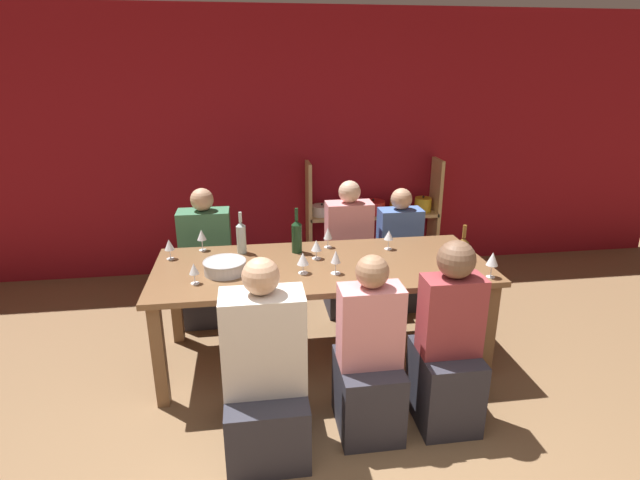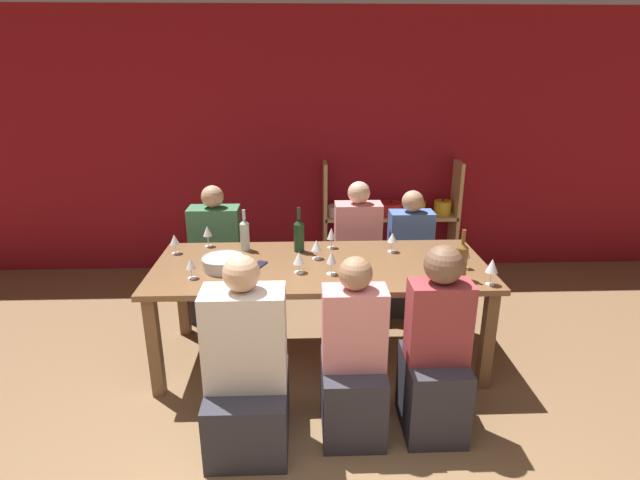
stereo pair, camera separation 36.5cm
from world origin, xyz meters
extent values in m
cube|color=maroon|center=(0.00, 3.83, 1.35)|extent=(8.80, 0.06, 2.70)
cube|color=tan|center=(0.26, 3.63, 0.60)|extent=(0.04, 0.30, 1.21)
cube|color=tan|center=(1.65, 3.63, 0.60)|extent=(0.04, 0.30, 1.21)
cube|color=tan|center=(0.95, 3.63, 0.02)|extent=(1.39, 0.30, 0.04)
cylinder|color=#338447|center=(0.67, 3.63, 0.10)|extent=(0.21, 0.21, 0.13)
sphere|color=black|center=(0.67, 3.63, 0.18)|extent=(0.02, 0.02, 0.02)
cylinder|color=#E0561E|center=(0.95, 3.63, 0.11)|extent=(0.20, 0.20, 0.15)
sphere|color=black|center=(0.95, 3.63, 0.20)|extent=(0.02, 0.02, 0.02)
cube|color=tan|center=(0.95, 3.63, 0.62)|extent=(1.39, 0.30, 0.04)
cylinder|color=silver|center=(0.40, 3.63, 0.69)|extent=(0.22, 0.22, 0.11)
sphere|color=black|center=(0.40, 3.63, 0.76)|extent=(0.02, 0.02, 0.02)
cylinder|color=#235BAD|center=(0.67, 3.63, 0.70)|extent=(0.18, 0.18, 0.12)
sphere|color=black|center=(0.67, 3.63, 0.78)|extent=(0.02, 0.02, 0.02)
cylinder|color=red|center=(0.95, 3.63, 0.71)|extent=(0.25, 0.25, 0.14)
sphere|color=black|center=(0.95, 3.63, 0.79)|extent=(0.02, 0.02, 0.02)
cylinder|color=gold|center=(1.23, 3.63, 0.71)|extent=(0.18, 0.18, 0.14)
sphere|color=black|center=(1.23, 3.63, 0.79)|extent=(0.02, 0.02, 0.02)
cylinder|color=gold|center=(1.51, 3.63, 0.71)|extent=(0.18, 0.18, 0.15)
sphere|color=black|center=(1.51, 3.63, 0.80)|extent=(0.02, 0.02, 0.02)
cube|color=brown|center=(0.15, 1.92, 0.76)|extent=(2.41, 0.99, 0.04)
cube|color=brown|center=(-0.98, 1.51, 0.37)|extent=(0.08, 0.08, 0.74)
cube|color=brown|center=(1.27, 1.51, 0.37)|extent=(0.08, 0.08, 0.74)
cube|color=brown|center=(-0.98, 2.34, 0.37)|extent=(0.08, 0.08, 0.74)
cube|color=brown|center=(1.27, 2.34, 0.37)|extent=(0.08, 0.08, 0.74)
cylinder|color=#B7BABC|center=(-0.54, 1.86, 0.82)|extent=(0.29, 0.29, 0.09)
torus|color=#B7BABC|center=(-0.54, 1.86, 0.86)|extent=(0.30, 0.30, 0.01)
cylinder|color=#19381E|center=(-0.01, 2.20, 0.89)|extent=(0.08, 0.08, 0.22)
cone|color=#19381E|center=(-0.01, 2.20, 1.01)|extent=(0.08, 0.08, 0.04)
cylinder|color=#19381E|center=(-0.01, 2.20, 1.08)|extent=(0.03, 0.03, 0.09)
cylinder|color=brown|center=(1.08, 1.63, 0.89)|extent=(0.08, 0.08, 0.22)
cone|color=brown|center=(1.08, 1.63, 1.02)|extent=(0.08, 0.08, 0.04)
cylinder|color=brown|center=(1.08, 1.63, 1.08)|extent=(0.03, 0.03, 0.09)
cylinder|color=#B2C6C1|center=(-0.43, 2.24, 0.88)|extent=(0.07, 0.07, 0.21)
cone|color=#B2C6C1|center=(-0.43, 2.24, 1.01)|extent=(0.07, 0.07, 0.03)
cylinder|color=#B2C6C1|center=(-0.43, 2.24, 1.06)|extent=(0.03, 0.03, 0.08)
cylinder|color=white|center=(0.12, 2.03, 0.78)|extent=(0.07, 0.07, 0.00)
cylinder|color=white|center=(0.12, 2.03, 0.81)|extent=(0.01, 0.01, 0.06)
cone|color=white|center=(0.12, 2.03, 0.88)|extent=(0.08, 0.08, 0.08)
cylinder|color=white|center=(-0.95, 2.18, 0.78)|extent=(0.06, 0.06, 0.00)
cylinder|color=white|center=(-0.95, 2.18, 0.81)|extent=(0.01, 0.01, 0.07)
cone|color=white|center=(-0.95, 2.18, 0.89)|extent=(0.07, 0.07, 0.08)
cylinder|color=beige|center=(-0.95, 2.18, 0.87)|extent=(0.04, 0.04, 0.03)
cylinder|color=white|center=(-0.01, 1.78, 0.78)|extent=(0.07, 0.07, 0.00)
cylinder|color=white|center=(-0.01, 1.78, 0.81)|extent=(0.01, 0.01, 0.06)
cone|color=white|center=(-0.01, 1.78, 0.88)|extent=(0.08, 0.08, 0.08)
cylinder|color=white|center=(1.25, 1.52, 0.78)|extent=(0.06, 0.06, 0.00)
cylinder|color=white|center=(1.25, 1.52, 0.82)|extent=(0.01, 0.01, 0.08)
cone|color=white|center=(1.25, 1.52, 0.91)|extent=(0.08, 0.08, 0.09)
cylinder|color=white|center=(0.21, 1.74, 0.78)|extent=(0.07, 0.07, 0.00)
cylinder|color=white|center=(0.21, 1.74, 0.82)|extent=(0.01, 0.01, 0.08)
cone|color=white|center=(0.21, 1.74, 0.90)|extent=(0.07, 0.07, 0.09)
cylinder|color=white|center=(0.71, 2.16, 0.78)|extent=(0.06, 0.06, 0.00)
cylinder|color=white|center=(0.71, 2.16, 0.82)|extent=(0.01, 0.01, 0.08)
cone|color=white|center=(0.71, 2.16, 0.89)|extent=(0.07, 0.07, 0.07)
cylinder|color=maroon|center=(0.71, 2.16, 0.88)|extent=(0.04, 0.04, 0.03)
cylinder|color=white|center=(0.24, 2.27, 0.78)|extent=(0.06, 0.06, 0.00)
cylinder|color=white|center=(0.24, 2.27, 0.81)|extent=(0.01, 0.01, 0.07)
cone|color=white|center=(0.24, 2.27, 0.89)|extent=(0.07, 0.07, 0.09)
cylinder|color=white|center=(1.02, 1.71, 0.78)|extent=(0.06, 0.06, 0.00)
cylinder|color=white|center=(1.02, 1.71, 0.82)|extent=(0.01, 0.01, 0.08)
cone|color=white|center=(1.02, 1.71, 0.90)|extent=(0.06, 0.06, 0.08)
cylinder|color=maroon|center=(1.02, 1.71, 0.88)|extent=(0.04, 0.04, 0.03)
cylinder|color=white|center=(-0.73, 1.70, 0.78)|extent=(0.06, 0.06, 0.00)
cylinder|color=white|center=(-0.73, 1.70, 0.81)|extent=(0.01, 0.01, 0.07)
cone|color=white|center=(-0.73, 1.70, 0.88)|extent=(0.07, 0.07, 0.07)
cylinder|color=beige|center=(-0.73, 1.70, 0.86)|extent=(0.04, 0.04, 0.03)
cylinder|color=white|center=(0.99, 1.59, 0.78)|extent=(0.06, 0.06, 0.00)
cylinder|color=white|center=(0.99, 1.59, 0.81)|extent=(0.01, 0.01, 0.07)
cone|color=white|center=(0.99, 1.59, 0.90)|extent=(0.07, 0.07, 0.09)
cylinder|color=white|center=(1.17, 1.81, 0.78)|extent=(0.06, 0.06, 0.00)
cylinder|color=white|center=(1.17, 1.81, 0.82)|extent=(0.01, 0.01, 0.08)
cone|color=white|center=(1.17, 1.81, 0.90)|extent=(0.06, 0.06, 0.09)
cylinder|color=white|center=(-0.73, 2.34, 0.78)|extent=(0.06, 0.06, 0.00)
cylinder|color=white|center=(-0.73, 2.34, 0.82)|extent=(0.01, 0.01, 0.08)
cone|color=white|center=(-0.73, 2.34, 0.90)|extent=(0.07, 0.07, 0.08)
cube|color=#1E2338|center=(-0.30, 1.91, 0.78)|extent=(0.12, 0.17, 0.01)
cube|color=#2D2D38|center=(-0.31, 1.03, 0.20)|extent=(0.46, 0.57, 0.41)
cube|color=silver|center=(-0.31, 1.03, 0.70)|extent=(0.46, 0.25, 0.58)
sphere|color=tan|center=(-0.31, 1.03, 1.09)|extent=(0.20, 0.20, 0.20)
cube|color=#2D2D38|center=(0.99, 2.77, 0.21)|extent=(0.39, 0.48, 0.41)
cube|color=#4C70B7|center=(0.99, 2.77, 0.67)|extent=(0.39, 0.21, 0.51)
sphere|color=tan|center=(0.99, 2.77, 1.02)|extent=(0.19, 0.19, 0.19)
cube|color=#2D2D38|center=(0.31, 1.10, 0.23)|extent=(0.37, 0.46, 0.46)
cube|color=pink|center=(0.31, 1.10, 0.71)|extent=(0.37, 0.20, 0.49)
sphere|color=#9E7556|center=(0.31, 1.10, 1.05)|extent=(0.19, 0.19, 0.19)
cube|color=#2D2D38|center=(-0.75, 2.74, 0.21)|extent=(0.43, 0.54, 0.41)
cube|color=#3D7551|center=(-0.75, 2.74, 0.70)|extent=(0.43, 0.24, 0.57)
sphere|color=tan|center=(-0.75, 2.74, 1.08)|extent=(0.19, 0.19, 0.19)
cube|color=#2D2D38|center=(0.80, 1.11, 0.25)|extent=(0.36, 0.45, 0.49)
cube|color=#99383D|center=(0.80, 1.11, 0.74)|extent=(0.36, 0.20, 0.49)
sphere|color=brown|center=(0.80, 1.11, 1.09)|extent=(0.22, 0.22, 0.22)
cube|color=#2D2D38|center=(0.51, 2.74, 0.24)|extent=(0.41, 0.51, 0.48)
cube|color=pink|center=(0.51, 2.74, 0.74)|extent=(0.41, 0.22, 0.53)
sphere|color=beige|center=(0.51, 2.74, 1.11)|extent=(0.19, 0.19, 0.19)
camera|label=1|loc=(-0.35, -1.40, 2.13)|focal=28.00mm
camera|label=2|loc=(0.02, -1.43, 2.13)|focal=28.00mm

